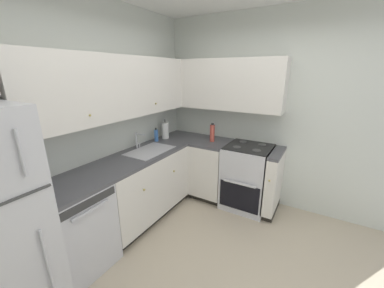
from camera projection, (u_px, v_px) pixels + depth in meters
ground_plane at (226, 287)px, 2.12m from camera, size 3.41×3.39×0.02m
wall_back at (88, 124)px, 2.54m from camera, size 3.51×0.05×2.69m
wall_right at (279, 114)px, 3.13m from camera, size 0.05×3.49×2.69m
dishwasher at (74, 229)px, 2.23m from camera, size 0.60×0.63×0.87m
lower_cabinets_back at (142, 187)px, 3.02m from camera, size 1.33×0.62×0.87m
countertop_back at (140, 155)px, 2.88m from camera, size 2.54×0.60×0.03m
lower_cabinets_right at (224, 173)px, 3.45m from camera, size 0.62×1.26×0.87m
countertop_right at (226, 145)px, 3.31m from camera, size 0.60×1.26×0.03m
oven_range at (247, 176)px, 3.29m from camera, size 0.68×0.62×1.06m
upper_cabinets_back at (116, 88)px, 2.57m from camera, size 2.22×0.34×0.69m
upper_cabinets_right at (221, 84)px, 3.26m from camera, size 0.32×1.78×0.69m
sink at (150, 154)px, 3.01m from camera, size 0.62×0.40×0.10m
faucet at (138, 139)px, 3.06m from camera, size 0.07×0.16×0.22m
soap_bottle at (156, 135)px, 3.40m from camera, size 0.06×0.06×0.20m
paper_towel_roll at (165, 130)px, 3.54m from camera, size 0.11×0.11×0.31m
oil_bottle at (212, 133)px, 3.37m from camera, size 0.07×0.07×0.28m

